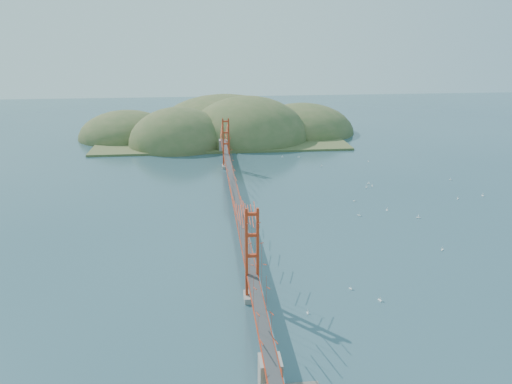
{
  "coord_description": "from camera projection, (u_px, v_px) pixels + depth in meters",
  "views": [
    {
      "loc": [
        -5.27,
        -82.81,
        31.07
      ],
      "look_at": [
        3.71,
        0.0,
        3.72
      ],
      "focal_mm": 35.0,
      "sensor_mm": 36.0,
      "label": 1
    }
  ],
  "objects": [
    {
      "name": "sailboat_2",
      "position": [
        418.0,
        217.0,
        85.91
      ],
      "size": [
        0.65,
        0.59,
        0.74
      ],
      "color": "white",
      "rests_on": "ground"
    },
    {
      "name": "far_headlands",
      "position": [
        227.0,
        135.0,
        153.39
      ],
      "size": [
        84.0,
        58.0,
        25.0
      ],
      "color": "brown",
      "rests_on": "ground"
    },
    {
      "name": "sailboat_14",
      "position": [
        367.0,
        187.0,
        102.34
      ],
      "size": [
        0.65,
        0.65,
        0.68
      ],
      "color": "white",
      "rests_on": "ground"
    },
    {
      "name": "sailboat_8",
      "position": [
        369.0,
        183.0,
        104.85
      ],
      "size": [
        0.51,
        0.42,
        0.6
      ],
      "color": "white",
      "rests_on": "ground"
    },
    {
      "name": "sailboat_6",
      "position": [
        351.0,
        288.0,
        62.41
      ],
      "size": [
        0.57,
        0.57,
        0.62
      ],
      "color": "white",
      "rests_on": "ground"
    },
    {
      "name": "sailboat_10",
      "position": [
        308.0,
        312.0,
        57.1
      ],
      "size": [
        0.38,
        0.47,
        0.56
      ],
      "color": "white",
      "rests_on": "ground"
    },
    {
      "name": "bridge",
      "position": [
        235.0,
        174.0,
        86.43
      ],
      "size": [
        2.2,
        94.4,
        12.0
      ],
      "color": "gray",
      "rests_on": "ground"
    },
    {
      "name": "sailboat_9",
      "position": [
        458.0,
        199.0,
        95.27
      ],
      "size": [
        0.65,
        0.65,
        0.68
      ],
      "color": "white",
      "rests_on": "ground"
    },
    {
      "name": "sailboat_4",
      "position": [
        372.0,
        186.0,
        103.04
      ],
      "size": [
        0.61,
        0.61,
        0.69
      ],
      "color": "white",
      "rests_on": "ground"
    },
    {
      "name": "sailboat_16",
      "position": [
        354.0,
        201.0,
        94.18
      ],
      "size": [
        0.57,
        0.57,
        0.61
      ],
      "color": "white",
      "rests_on": "ground"
    },
    {
      "name": "ground",
      "position": [
        235.0,
        213.0,
        88.45
      ],
      "size": [
        320.0,
        320.0,
        0.0
      ],
      "primitive_type": "plane",
      "color": "#2D4D5B",
      "rests_on": "ground"
    },
    {
      "name": "sailboat_17",
      "position": [
        451.0,
        179.0,
        107.4
      ],
      "size": [
        0.57,
        0.56,
        0.64
      ],
      "color": "white",
      "rests_on": "ground"
    },
    {
      "name": "sailboat_1",
      "position": [
        359.0,
        215.0,
        86.89
      ],
      "size": [
        0.67,
        0.67,
        0.7
      ],
      "color": "white",
      "rests_on": "ground"
    },
    {
      "name": "sailboat_extra_0",
      "position": [
        380.0,
        300.0,
        59.73
      ],
      "size": [
        0.63,
        0.65,
        0.73
      ],
      "color": "white",
      "rests_on": "ground"
    },
    {
      "name": "sailboat_5",
      "position": [
        483.0,
        195.0,
        97.19
      ],
      "size": [
        0.53,
        0.63,
        0.72
      ],
      "color": "white",
      "rests_on": "ground"
    },
    {
      "name": "sailboat_13",
      "position": [
        442.0,
        249.0,
        73.32
      ],
      "size": [
        0.64,
        0.64,
        0.67
      ],
      "color": "white",
      "rests_on": "ground"
    },
    {
      "name": "sailboat_12",
      "position": [
        282.0,
        157.0,
        126.58
      ],
      "size": [
        0.54,
        0.54,
        0.59
      ],
      "color": "white",
      "rests_on": "ground"
    },
    {
      "name": "sailboat_3",
      "position": [
        321.0,
        166.0,
        118.22
      ],
      "size": [
        0.53,
        0.53,
        0.56
      ],
      "color": "white",
      "rests_on": "ground"
    },
    {
      "name": "sailboat_0",
      "position": [
        387.0,
        210.0,
        89.4
      ],
      "size": [
        0.46,
        0.55,
        0.64
      ],
      "color": "white",
      "rests_on": "ground"
    },
    {
      "name": "sailboat_15",
      "position": [
        369.0,
        161.0,
        122.39
      ],
      "size": [
        0.47,
        0.49,
        0.55
      ],
      "color": "white",
      "rests_on": "ground"
    },
    {
      "name": "sailboat_7",
      "position": [
        299.0,
        157.0,
        126.46
      ],
      "size": [
        0.55,
        0.45,
        0.63
      ],
      "color": "white",
      "rests_on": "ground"
    }
  ]
}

